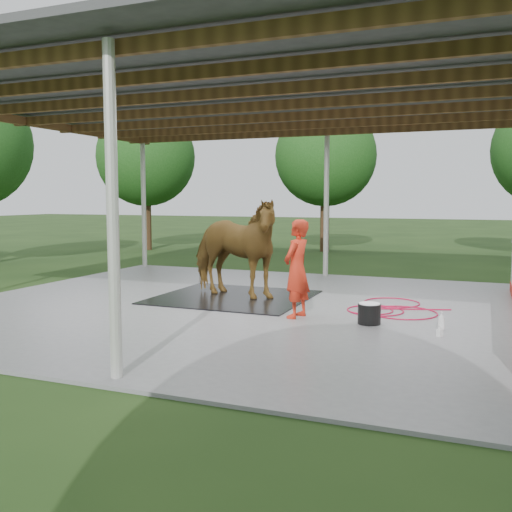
% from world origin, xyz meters
% --- Properties ---
extents(ground, '(100.00, 100.00, 0.00)m').
position_xyz_m(ground, '(0.00, 0.00, 0.00)').
color(ground, '#1E3814').
extents(concrete_slab, '(12.00, 10.00, 0.05)m').
position_xyz_m(concrete_slab, '(0.00, 0.00, 0.03)').
color(concrete_slab, slate).
rests_on(concrete_slab, ground).
extents(pavilion_structure, '(12.60, 10.60, 4.05)m').
position_xyz_m(pavilion_structure, '(0.00, -0.00, 3.97)').
color(pavilion_structure, beige).
rests_on(pavilion_structure, ground).
extents(tree_belt, '(28.00, 28.00, 5.80)m').
position_xyz_m(tree_belt, '(0.30, 0.90, 3.79)').
color(tree_belt, '#382314').
rests_on(tree_belt, ground).
extents(rubber_mat, '(3.09, 2.90, 0.02)m').
position_xyz_m(rubber_mat, '(-0.93, 0.69, 0.06)').
color(rubber_mat, black).
rests_on(rubber_mat, concrete_slab).
extents(horse, '(2.63, 1.67, 2.05)m').
position_xyz_m(horse, '(-0.93, 0.69, 1.10)').
color(horse, brown).
rests_on(horse, rubber_mat).
extents(handler, '(0.53, 0.70, 1.72)m').
position_xyz_m(handler, '(0.92, -0.70, 0.91)').
color(handler, red).
rests_on(handler, concrete_slab).
extents(wash_bucket, '(0.38, 0.38, 0.35)m').
position_xyz_m(wash_bucket, '(2.21, -0.75, 0.23)').
color(wash_bucket, black).
rests_on(wash_bucket, concrete_slab).
extents(soap_bottle_a, '(0.15, 0.15, 0.29)m').
position_xyz_m(soap_bottle_a, '(3.36, -0.76, 0.20)').
color(soap_bottle_a, silver).
rests_on(soap_bottle_a, concrete_slab).
extents(soap_bottle_b, '(0.11, 0.11, 0.17)m').
position_xyz_m(soap_bottle_b, '(3.37, -1.22, 0.14)').
color(soap_bottle_b, '#338CD8').
rests_on(soap_bottle_b, concrete_slab).
extents(hose_coil, '(1.84, 2.10, 0.02)m').
position_xyz_m(hose_coil, '(2.31, 0.61, 0.06)').
color(hose_coil, '#A40B30').
rests_on(hose_coil, concrete_slab).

